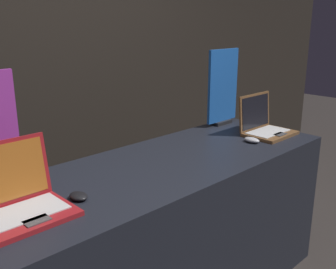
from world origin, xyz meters
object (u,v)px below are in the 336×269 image
at_px(laptop_back, 264,125).
at_px(mouse_back, 252,140).
at_px(laptop_front, 20,198).
at_px(promo_stand_back, 223,89).
at_px(mouse_front, 79,196).

height_order(laptop_back, mouse_back, laptop_back).
relative_size(laptop_front, laptop_back, 1.02).
bearing_deg(laptop_front, laptop_back, -1.42).
relative_size(laptop_back, promo_stand_back, 0.62).
relative_size(mouse_front, laptop_back, 0.28).
distance_m(mouse_back, promo_stand_back, 0.53).
relative_size(mouse_front, mouse_back, 0.91).
bearing_deg(mouse_front, mouse_back, -2.35).
relative_size(laptop_front, mouse_back, 3.29).
bearing_deg(promo_stand_back, mouse_back, -117.97).
bearing_deg(mouse_back, mouse_front, 177.65).
relative_size(laptop_back, mouse_back, 3.22).
bearing_deg(laptop_back, mouse_front, -179.75).
height_order(mouse_back, promo_stand_back, promo_stand_back).
height_order(laptop_front, mouse_front, laptop_front).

